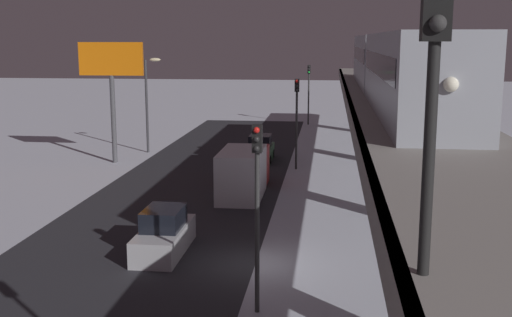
{
  "coord_description": "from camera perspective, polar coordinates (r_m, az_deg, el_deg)",
  "views": [
    {
      "loc": [
        -3.04,
        24.58,
        9.09
      ],
      "look_at": [
        1.93,
        -17.78,
        1.05
      ],
      "focal_mm": 44.4,
      "sensor_mm": 36.0,
      "label": 1
    }
  ],
  "objects": [
    {
      "name": "sedan_silver",
      "position": [
        27.8,
        -8.29,
        -6.8
      ],
      "size": [
        1.8,
        4.64,
        1.97
      ],
      "rotation": [
        0.0,
        0.0,
        3.14
      ],
      "color": "#B2B2B7",
      "rests_on": "ground_plane"
    },
    {
      "name": "elevated_railway",
      "position": [
        25.11,
        14.18,
        1.35
      ],
      "size": [
        5.0,
        92.42,
        5.97
      ],
      "color": "gray",
      "rests_on": "ground_plane"
    },
    {
      "name": "commercial_billboard",
      "position": [
        47.87,
        -12.9,
        7.7
      ],
      "size": [
        4.8,
        0.36,
        8.9
      ],
      "color": "#4C4C51",
      "rests_on": "ground_plane"
    },
    {
      "name": "traffic_light_far",
      "position": [
        68.59,
        4.77,
        6.55
      ],
      "size": [
        0.32,
        0.44,
        6.4
      ],
      "color": "#2D2D2D",
      "rests_on": "ground_plane"
    },
    {
      "name": "street_lamp_far",
      "position": [
        51.83,
        -9.61,
        5.8
      ],
      "size": [
        1.35,
        0.44,
        7.65
      ],
      "color": "#38383D",
      "rests_on": "ground_plane"
    },
    {
      "name": "sedan_green",
      "position": [
        48.15,
        0.38,
        0.74
      ],
      "size": [
        1.91,
        4.45,
        1.97
      ],
      "rotation": [
        0.0,
        0.0,
        3.14
      ],
      "color": "#2D6038",
      "rests_on": "ground_plane"
    },
    {
      "name": "ground_plane",
      "position": [
        26.38,
        -0.35,
        -9.48
      ],
      "size": [
        240.0,
        240.0,
        0.0
      ],
      "primitive_type": "plane",
      "color": "silver"
    },
    {
      "name": "avenue_asphalt",
      "position": [
        27.52,
        -11.64,
        -8.83
      ],
      "size": [
        11.0,
        92.42,
        0.01
      ],
      "primitive_type": "cube",
      "color": "#28282D",
      "rests_on": "ground_plane"
    },
    {
      "name": "traffic_light_near",
      "position": [
        20.7,
        0.1,
        -3.0
      ],
      "size": [
        0.32,
        0.44,
        6.4
      ],
      "color": "#2D2D2D",
      "rests_on": "ground_plane"
    },
    {
      "name": "rail_signal",
      "position": [
        8.42,
        15.7,
        7.57
      ],
      "size": [
        0.36,
        0.41,
        4.0
      ],
      "color": "black",
      "rests_on": "elevated_railway"
    },
    {
      "name": "subway_train",
      "position": [
        37.05,
        12.08,
        8.37
      ],
      "size": [
        2.94,
        36.87,
        3.4
      ],
      "color": "#999EA8",
      "rests_on": "elevated_railway"
    },
    {
      "name": "traffic_light_mid",
      "position": [
        44.51,
        3.69,
        4.34
      ],
      "size": [
        0.32,
        0.44,
        6.4
      ],
      "color": "#2D2D2D",
      "rests_on": "ground_plane"
    },
    {
      "name": "box_truck",
      "position": [
        37.71,
        -1.08,
        -1.17
      ],
      "size": [
        2.4,
        7.4,
        2.8
      ],
      "color": "#A51E1E",
      "rests_on": "ground_plane"
    }
  ]
}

